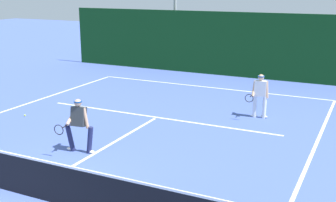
# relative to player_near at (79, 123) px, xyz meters

# --- Properties ---
(ground_plane) EXTENTS (80.00, 80.00, 0.00)m
(ground_plane) POSITION_rel_player_near_xyz_m (0.44, -2.67, -0.85)
(ground_plane) COLOR #465DA9
(court_line_baseline_far) EXTENTS (11.02, 0.10, 0.01)m
(court_line_baseline_far) POSITION_rel_player_near_xyz_m (0.44, 9.12, -0.84)
(court_line_baseline_far) COLOR white
(court_line_baseline_far) RESTS_ON ground_plane
(court_line_service) EXTENTS (8.98, 0.10, 0.01)m
(court_line_service) POSITION_rel_player_near_xyz_m (0.44, 3.88, -0.84)
(court_line_service) COLOR white
(court_line_service) RESTS_ON ground_plane
(court_line_centre) EXTENTS (0.10, 6.40, 0.01)m
(court_line_centre) POSITION_rel_player_near_xyz_m (0.44, 0.53, -0.84)
(court_line_centre) COLOR white
(court_line_centre) RESTS_ON ground_plane
(tennis_net) EXTENTS (12.07, 0.09, 1.11)m
(tennis_net) POSITION_rel_player_near_xyz_m (0.44, -2.67, -0.35)
(tennis_net) COLOR #1E4723
(tennis_net) RESTS_ON ground_plane
(player_near) EXTENTS (0.92, 0.90, 1.55)m
(player_near) POSITION_rel_player_near_xyz_m (0.00, 0.00, 0.00)
(player_near) COLOR #1E234C
(player_near) RESTS_ON ground_plane
(player_far) EXTENTS (0.68, 0.84, 1.57)m
(player_far) POSITION_rel_player_near_xyz_m (3.73, 5.47, 0.02)
(player_far) COLOR silver
(player_far) RESTS_ON ground_plane
(tennis_ball) EXTENTS (0.07, 0.07, 0.07)m
(tennis_ball) POSITION_rel_player_near_xyz_m (-3.92, 1.93, -0.81)
(tennis_ball) COLOR #D1E033
(tennis_ball) RESTS_ON ground_plane
(back_fence_windscreen) EXTENTS (18.80, 0.12, 3.29)m
(back_fence_windscreen) POSITION_rel_player_near_xyz_m (0.44, 12.06, 0.80)
(back_fence_windscreen) COLOR #0F3B17
(back_fence_windscreen) RESTS_ON ground_plane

